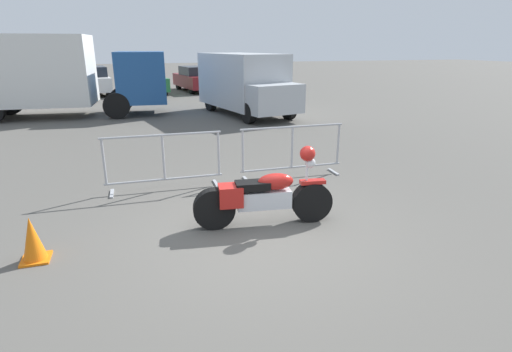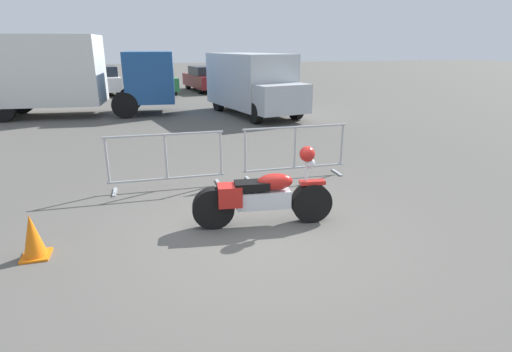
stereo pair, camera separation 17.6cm
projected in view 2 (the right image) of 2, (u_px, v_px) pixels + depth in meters
ground_plane at (255, 237)px, 5.69m from camera, size 120.00×120.00×0.00m
motorcycle at (263, 196)px, 5.97m from camera, size 2.13×0.46×1.20m
crowd_barrier_near at (166, 161)px, 7.47m from camera, size 2.18×0.47×1.07m
crowd_barrier_far at (295, 151)px, 8.14m from camera, size 2.18×0.47×1.07m
box_truck at (56, 73)px, 14.96m from camera, size 7.86×2.89×2.98m
delivery_van at (252, 82)px, 15.51m from camera, size 2.96×5.30×2.31m
parked_car_red at (42, 83)px, 21.34m from camera, size 2.27×4.33×1.40m
parked_car_white at (101, 80)px, 22.28m from camera, size 2.44×4.67×1.51m
parked_car_green at (155, 80)px, 22.44m from camera, size 2.33×4.45×1.44m
parked_car_maroon at (206, 78)px, 23.73m from camera, size 2.32×4.43×1.44m
pedestrian at (58, 85)px, 17.85m from camera, size 0.43×0.43×1.69m
planter_island at (267, 88)px, 22.19m from camera, size 4.21×4.21×1.21m
traffic_cone at (33, 237)px, 5.08m from camera, size 0.34×0.34×0.59m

